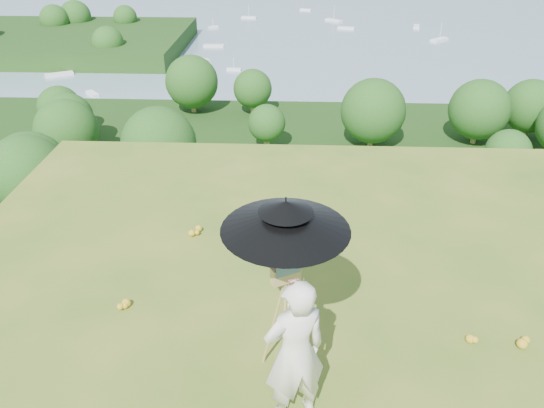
{
  "coord_description": "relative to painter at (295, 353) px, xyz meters",
  "views": [
    {
      "loc": [
        -1.36,
        -4.73,
        5.07
      ],
      "look_at": [
        -1.67,
        2.33,
        1.02
      ],
      "focal_mm": 35.0,
      "sensor_mm": 36.0,
      "label": 1
    }
  ],
  "objects": [
    {
      "name": "shoreline_tier",
      "position": [
        1.3,
        75.67,
        -36.95
      ],
      "size": [
        170.0,
        28.0,
        8.0
      ],
      "primitive_type": "cube",
      "color": "gray",
      "rests_on": "bay_water"
    },
    {
      "name": "ground",
      "position": [
        1.3,
        0.67,
        -0.95
      ],
      "size": [
        14.0,
        14.0,
        0.0
      ],
      "primitive_type": "plane",
      "color": "#3D6B1E",
      "rests_on": "ground"
    },
    {
      "name": "painter_cap",
      "position": [
        0.0,
        0.0,
        0.89
      ],
      "size": [
        0.23,
        0.26,
        0.1
      ],
      "primitive_type": null,
      "rotation": [
        0.0,
        0.0,
        0.28
      ],
      "color": "#CB716F",
      "rests_on": "painter"
    },
    {
      "name": "peninsula",
      "position": [
        -73.7,
        155.67,
        -29.95
      ],
      "size": [
        90.0,
        60.0,
        12.0
      ],
      "primitive_type": null,
      "color": "#14350E",
      "rests_on": "bay_water"
    },
    {
      "name": "slope_trees",
      "position": [
        1.3,
        35.67,
        -15.95
      ],
      "size": [
        110.0,
        50.0,
        6.0
      ],
      "primitive_type": null,
      "color": "#174A16",
      "rests_on": "forest_slope"
    },
    {
      "name": "bay_water",
      "position": [
        1.3,
        240.67,
        -34.95
      ],
      "size": [
        700.0,
        700.0,
        0.0
      ],
      "primitive_type": "plane",
      "color": "#718DA2",
      "rests_on": "ground"
    },
    {
      "name": "harbor_town",
      "position": [
        1.3,
        75.67,
        -30.45
      ],
      "size": [
        110.0,
        22.0,
        5.0
      ],
      "primitive_type": null,
      "color": "beige",
      "rests_on": "shoreline_tier"
    },
    {
      "name": "field_easel",
      "position": [
        -0.12,
        0.6,
        -0.06
      ],
      "size": [
        0.91,
        0.91,
        1.77
      ],
      "primitive_type": null,
      "rotation": [
        0.0,
        0.0,
        0.51
      ],
      "color": "#AD8C48",
      "rests_on": "ground"
    },
    {
      "name": "wildflowers",
      "position": [
        1.3,
        0.92,
        -0.89
      ],
      "size": [
        10.0,
        10.5,
        0.12
      ],
      "primitive_type": null,
      "color": "gold",
      "rests_on": "ground"
    },
    {
      "name": "moored_boats",
      "position": [
        -11.2,
        161.67,
        -34.6
      ],
      "size": [
        140.0,
        140.0,
        0.7
      ],
      "primitive_type": null,
      "color": "white",
      "rests_on": "bay_water"
    },
    {
      "name": "sun_umbrella",
      "position": [
        -0.13,
        0.63,
        1.02
      ],
      "size": [
        1.87,
        1.87,
        1.01
      ],
      "primitive_type": null,
      "rotation": [
        0.0,
        0.0,
        0.49
      ],
      "color": "black",
      "rests_on": "field_easel"
    },
    {
      "name": "forest_slope",
      "position": [
        1.3,
        35.67,
        -29.95
      ],
      "size": [
        140.0,
        56.0,
        22.0
      ],
      "primitive_type": "cube",
      "color": "#14350E",
      "rests_on": "bay_water"
    },
    {
      "name": "painter",
      "position": [
        0.0,
        0.0,
        0.0
      ],
      "size": [
        0.81,
        0.68,
        1.89
      ],
      "primitive_type": "imported",
      "rotation": [
        0.0,
        0.0,
        3.54
      ],
      "color": "white",
      "rests_on": "ground"
    }
  ]
}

